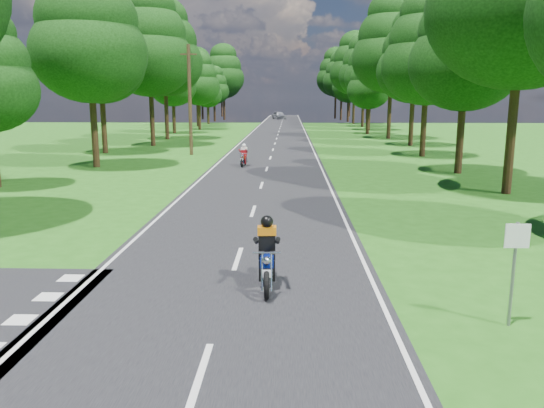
{
  "coord_description": "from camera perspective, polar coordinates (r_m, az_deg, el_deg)",
  "views": [
    {
      "loc": [
        1.35,
        -11.47,
        4.21
      ],
      "look_at": [
        0.84,
        4.0,
        1.1
      ],
      "focal_mm": 35.0,
      "sensor_mm": 36.0,
      "label": 1
    }
  ],
  "objects": [
    {
      "name": "rider_near_blue",
      "position": [
        11.92,
        -0.55,
        -5.17
      ],
      "size": [
        0.71,
        1.94,
        1.6
      ],
      "primitive_type": null,
      "rotation": [
        0.0,
        0.0,
        0.04
      ],
      "color": "navy",
      "rests_on": "main_road"
    },
    {
      "name": "main_road",
      "position": [
        61.63,
        0.63,
        7.46
      ],
      "size": [
        7.0,
        140.0,
        0.02
      ],
      "primitive_type": "cube",
      "color": "black",
      "rests_on": "ground"
    },
    {
      "name": "telegraph_pole",
      "position": [
        40.15,
        -8.83,
        11.04
      ],
      "size": [
        1.2,
        0.26,
        8.0
      ],
      "color": "#382616",
      "rests_on": "ground"
    },
    {
      "name": "treeline",
      "position": [
        71.65,
        2.01,
        14.6
      ],
      "size": [
        40.0,
        115.35,
        14.78
      ],
      "color": "black",
      "rests_on": "ground"
    },
    {
      "name": "distant_car",
      "position": [
        106.92,
        0.75,
        9.53
      ],
      "size": [
        3.25,
        4.87,
        1.54
      ],
      "primitive_type": "imported",
      "rotation": [
        0.0,
        0.0,
        0.35
      ],
      "color": "#B4B6BB",
      "rests_on": "main_road"
    },
    {
      "name": "rider_far_red",
      "position": [
        33.16,
        -3.07,
        5.3
      ],
      "size": [
        0.68,
        1.7,
        1.39
      ],
      "primitive_type": null,
      "rotation": [
        0.0,
        0.0,
        -0.07
      ],
      "color": "maroon",
      "rests_on": "main_road"
    },
    {
      "name": "road_markings",
      "position": [
        59.76,
        0.46,
        7.35
      ],
      "size": [
        7.4,
        140.0,
        0.01
      ],
      "color": "silver",
      "rests_on": "main_road"
    },
    {
      "name": "road_sign",
      "position": [
        10.72,
        24.68,
        -5.23
      ],
      "size": [
        0.45,
        0.07,
        2.0
      ],
      "color": "slate",
      "rests_on": "ground"
    },
    {
      "name": "ground",
      "position": [
        12.29,
        -4.6,
        -8.71
      ],
      "size": [
        160.0,
        160.0,
        0.0
      ],
      "primitive_type": "plane",
      "color": "#215814",
      "rests_on": "ground"
    }
  ]
}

